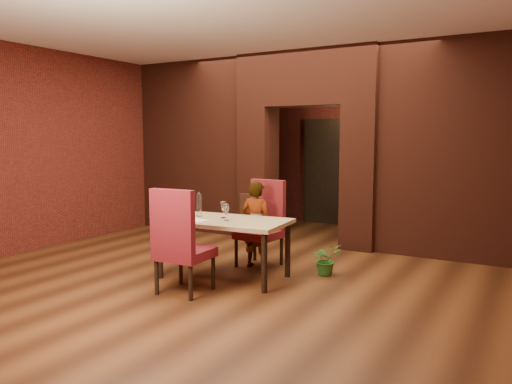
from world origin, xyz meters
TOP-DOWN VIEW (x-y plane):
  - floor at (0.00, 0.00)m, footprint 8.00×8.00m
  - ceiling at (0.00, 0.00)m, footprint 7.00×8.00m
  - wall_back at (0.00, 4.00)m, footprint 7.00×0.04m
  - wall_left at (-3.50, 0.00)m, footprint 0.04×8.00m
  - pillar_left at (-0.95, 2.00)m, footprint 0.55×0.55m
  - pillar_right at (0.95, 2.00)m, footprint 0.55×0.55m
  - lintel at (0.00, 2.00)m, footprint 2.45×0.55m
  - wing_wall_left at (-2.36, 2.00)m, footprint 2.28×0.35m
  - wing_wall_right at (2.36, 2.00)m, footprint 2.28×0.35m
  - vent_panel at (-0.95, 1.71)m, footprint 0.40×0.03m
  - rear_door at (-0.40, 3.94)m, footprint 0.90×0.08m
  - rear_door_frame at (-0.40, 3.90)m, footprint 1.02×0.04m
  - dining_table at (-0.01, -0.51)m, footprint 1.68×1.05m
  - chair_far at (0.08, 0.21)m, footprint 0.58×0.58m
  - chair_near at (-0.07, -1.24)m, footprint 0.58×0.58m
  - person_seated at (0.09, 0.12)m, footprint 0.45×0.31m
  - wine_glass_a at (-0.08, -0.42)m, footprint 0.09×0.09m
  - wine_glass_b at (0.05, -0.56)m, footprint 0.08×0.08m
  - wine_glass_c at (0.09, -0.61)m, footprint 0.07×0.07m
  - tasting_sheet at (-0.29, -0.75)m, footprint 0.33×0.26m
  - wine_bucket at (-0.69, -0.52)m, footprint 0.20×0.20m
  - water_bottle at (-0.43, -0.47)m, footprint 0.07×0.07m
  - potted_plant at (1.07, 0.25)m, footprint 0.49×0.49m

SIDE VIEW (x-z plane):
  - floor at x=0.00m, z-range 0.00..0.00m
  - potted_plant at x=1.07m, z-range 0.00..0.42m
  - dining_table at x=-0.01m, z-range 0.00..0.75m
  - vent_panel at x=-0.95m, z-range 0.30..0.80m
  - chair_far at x=0.08m, z-range 0.00..1.19m
  - person_seated at x=0.09m, z-range 0.00..1.20m
  - chair_near at x=-0.07m, z-range 0.00..1.22m
  - tasting_sheet at x=-0.29m, z-range 0.75..0.76m
  - wine_glass_c at x=0.09m, z-range 0.75..0.93m
  - wine_glass_b at x=0.05m, z-range 0.75..0.96m
  - wine_glass_a at x=-0.08m, z-range 0.75..0.96m
  - wine_bucket at x=-0.69m, z-range 0.75..0.99m
  - water_bottle at x=-0.43m, z-range 0.75..1.07m
  - rear_door at x=-0.40m, z-range 0.00..2.10m
  - rear_door_frame at x=-0.40m, z-range -0.06..2.16m
  - pillar_left at x=-0.95m, z-range 0.00..2.30m
  - pillar_right at x=0.95m, z-range 0.00..2.30m
  - wall_back at x=0.00m, z-range 0.00..3.20m
  - wall_left at x=-3.50m, z-range 0.00..3.20m
  - wing_wall_left at x=-2.36m, z-range 0.00..3.20m
  - wing_wall_right at x=2.36m, z-range 0.00..3.20m
  - lintel at x=0.00m, z-range 2.30..3.20m
  - ceiling at x=0.00m, z-range 3.18..3.22m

